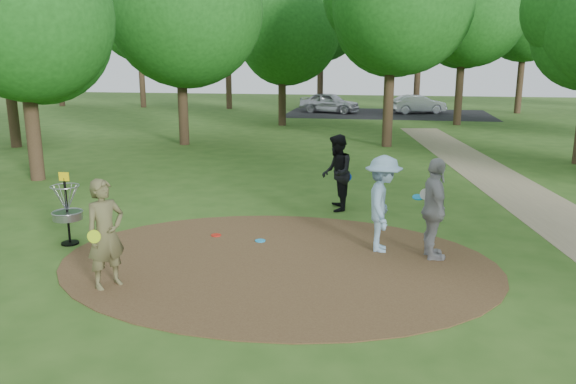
# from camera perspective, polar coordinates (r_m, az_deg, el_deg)

# --- Properties ---
(ground) EXTENTS (100.00, 100.00, 0.00)m
(ground) POSITION_cam_1_polar(r_m,az_deg,el_deg) (10.84, -1.11, -7.13)
(ground) COLOR #2D5119
(ground) RESTS_ON ground
(dirt_clearing) EXTENTS (8.40, 8.40, 0.02)m
(dirt_clearing) POSITION_cam_1_polar(r_m,az_deg,el_deg) (10.84, -1.11, -7.08)
(dirt_clearing) COLOR #47301C
(dirt_clearing) RESTS_ON ground
(parking_lot) EXTENTS (14.00, 8.00, 0.01)m
(parking_lot) POSITION_cam_1_polar(r_m,az_deg,el_deg) (40.14, 10.08, 7.84)
(parking_lot) COLOR black
(parking_lot) RESTS_ON ground
(player_observer_with_disc) EXTENTS (0.75, 0.82, 1.89)m
(player_observer_with_disc) POSITION_cam_1_polar(r_m,az_deg,el_deg) (9.89, -18.04, -4.09)
(player_observer_with_disc) COLOR brown
(player_observer_with_disc) RESTS_ON ground
(player_throwing_with_disc) EXTENTS (1.17, 1.27, 1.95)m
(player_throwing_with_disc) POSITION_cam_1_polar(r_m,az_deg,el_deg) (11.33, 9.60, -1.22)
(player_throwing_with_disc) COLOR #8DB4D2
(player_throwing_with_disc) RESTS_ON ground
(player_walking_with_disc) EXTENTS (0.84, 1.02, 1.95)m
(player_walking_with_disc) POSITION_cam_1_polar(r_m,az_deg,el_deg) (14.27, 4.97, 1.95)
(player_walking_with_disc) COLOR black
(player_walking_with_disc) RESTS_ON ground
(player_waiting_with_disc) EXTENTS (0.68, 1.23, 1.99)m
(player_waiting_with_disc) POSITION_cam_1_polar(r_m,az_deg,el_deg) (11.10, 14.64, -1.70)
(player_waiting_with_disc) COLOR #959497
(player_waiting_with_disc) RESTS_ON ground
(disc_ground_cyan) EXTENTS (0.22, 0.22, 0.02)m
(disc_ground_cyan) POSITION_cam_1_polar(r_m,az_deg,el_deg) (11.98, -2.84, -4.96)
(disc_ground_cyan) COLOR #1B99DF
(disc_ground_cyan) RESTS_ON dirt_clearing
(disc_ground_red) EXTENTS (0.22, 0.22, 0.02)m
(disc_ground_red) POSITION_cam_1_polar(r_m,az_deg,el_deg) (12.43, -7.32, -4.37)
(disc_ground_red) COLOR red
(disc_ground_red) RESTS_ON dirt_clearing
(car_left) EXTENTS (4.52, 2.77, 1.44)m
(car_left) POSITION_cam_1_polar(r_m,az_deg,el_deg) (40.28, 4.23, 9.05)
(car_left) COLOR #B2B4BA
(car_left) RESTS_ON ground
(car_right) EXTENTS (4.14, 2.75, 1.29)m
(car_right) POSITION_cam_1_polar(r_m,az_deg,el_deg) (40.72, 13.03, 8.68)
(car_right) COLOR #B2B4BB
(car_right) RESTS_ON ground
(disc_golf_basket) EXTENTS (0.63, 0.63, 1.54)m
(disc_golf_basket) POSITION_cam_1_polar(r_m,az_deg,el_deg) (12.48, -21.58, -1.12)
(disc_golf_basket) COLOR black
(disc_golf_basket) RESTS_ON ground
(tree_ring) EXTENTS (37.21, 45.10, 9.09)m
(tree_ring) POSITION_cam_1_polar(r_m,az_deg,el_deg) (19.20, 11.20, 17.66)
(tree_ring) COLOR #332316
(tree_ring) RESTS_ON ground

